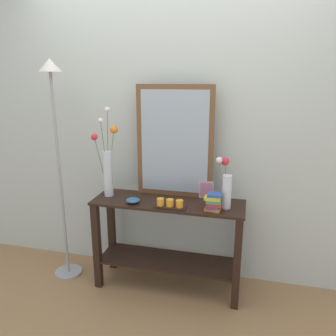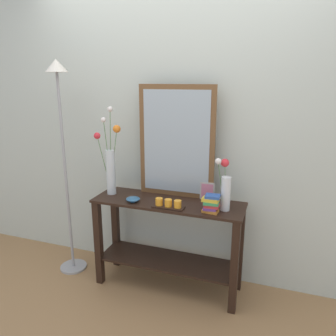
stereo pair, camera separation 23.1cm
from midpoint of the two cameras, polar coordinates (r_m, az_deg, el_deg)
The scene contains 11 objects.
ground_plane at distance 2.97m, azimuth -2.36°, elevation -19.97°, with size 7.00×6.00×0.02m, color #997047.
wall_back at distance 2.74m, azimuth -0.86°, elevation 7.89°, with size 6.40×0.08×2.70m, color beige.
console_table at distance 2.72m, azimuth -2.48°, elevation -11.67°, with size 1.21×0.38×0.76m.
mirror_leaning at distance 2.62m, azimuth -1.36°, elevation 4.55°, with size 0.63×0.03×0.90m.
tall_vase_left at distance 2.71m, azimuth -12.94°, elevation 0.55°, with size 0.18×0.16×0.73m.
vase_right at distance 2.44m, azimuth 7.48°, elevation -3.08°, with size 0.13×0.13×0.39m.
candle_tray at distance 2.47m, azimuth -2.35°, elevation -6.40°, with size 0.24×0.09×0.07m.
picture_frame_small at distance 2.65m, azimuth 4.25°, elevation -3.87°, with size 0.12×0.01×0.14m.
decorative_bowl at distance 2.59m, azimuth -8.73°, elevation -5.64°, with size 0.11×0.11×0.04m.
book_stack at distance 2.41m, azimuth 5.21°, elevation -6.02°, with size 0.13×0.10×0.13m.
floor_lamp at distance 2.83m, azimuth -21.22°, elevation 5.10°, with size 0.24×0.24×1.86m.
Camera 1 is at (0.58, -2.35, 1.71)m, focal length 34.81 mm.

